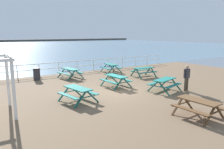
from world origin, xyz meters
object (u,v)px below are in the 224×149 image
at_px(picnic_table_far_left, 111,66).
at_px(litter_bin, 37,74).
at_px(picnic_table_near_right, 165,82).
at_px(visitor, 187,76).
at_px(picnic_table_far_right, 198,104).
at_px(picnic_table_seaward, 70,71).
at_px(picnic_table_corner, 116,78).
at_px(picnic_table_mid_centre, 144,70).
at_px(picnic_table_near_left, 78,91).

height_order(picnic_table_far_left, litter_bin, litter_bin).
height_order(picnic_table_near_right, visitor, visitor).
xyz_separation_m(picnic_table_far_left, picnic_table_far_right, (-3.04, -11.62, 0.00)).
height_order(picnic_table_seaward, picnic_table_corner, same).
height_order(picnic_table_seaward, litter_bin, litter_bin).
relative_size(picnic_table_far_left, litter_bin, 2.07).
bearing_deg(picnic_table_mid_centre, picnic_table_near_right, -111.09).
bearing_deg(picnic_table_near_right, picnic_table_corner, 111.42).
bearing_deg(picnic_table_mid_centre, picnic_table_far_left, 113.04).
xyz_separation_m(picnic_table_seaward, litter_bin, (-2.53, 0.66, -0.10)).
distance_m(picnic_table_far_right, visitor, 4.56).
distance_m(picnic_table_far_left, picnic_table_far_right, 12.01).
height_order(picnic_table_near_left, picnic_table_corner, same).
relative_size(picnic_table_far_right, picnic_table_seaward, 0.93).
relative_size(picnic_table_seaward, visitor, 1.21).
relative_size(picnic_table_far_right, visitor, 1.13).
xyz_separation_m(picnic_table_far_right, picnic_table_seaward, (-1.24, 11.18, 0.00)).
bearing_deg(visitor, picnic_table_near_right, -123.84).
xyz_separation_m(picnic_table_far_left, picnic_table_corner, (-2.86, -5.01, 0.00)).
bearing_deg(picnic_table_near_left, visitor, -114.11).
relative_size(picnic_table_near_right, litter_bin, 2.23).
xyz_separation_m(picnic_table_mid_centre, litter_bin, (-7.95, 3.55, -0.10)).
xyz_separation_m(picnic_table_corner, litter_bin, (-3.95, 5.23, -0.10)).
bearing_deg(picnic_table_corner, picnic_table_mid_centre, -69.72).
height_order(picnic_table_near_left, visitor, visitor).
relative_size(picnic_table_seaward, picnic_table_corner, 1.07).
bearing_deg(visitor, litter_bin, -140.19).
bearing_deg(picnic_table_near_left, litter_bin, -6.91).
relative_size(picnic_table_near_right, picnic_table_mid_centre, 1.11).
xyz_separation_m(picnic_table_far_right, litter_bin, (-3.78, 11.84, -0.10)).
bearing_deg(picnic_table_far_left, picnic_table_corner, 156.94).
distance_m(picnic_table_near_left, picnic_table_corner, 4.01).
bearing_deg(picnic_table_near_right, litter_bin, 112.06).
xyz_separation_m(picnic_table_near_right, litter_bin, (-5.89, 7.88, -0.10)).
height_order(picnic_table_near_left, picnic_table_near_right, same).
bearing_deg(visitor, picnic_table_near_left, -103.74).
distance_m(picnic_table_near_left, visitor, 6.93).
bearing_deg(picnic_table_seaward, picnic_table_corner, -171.27).
distance_m(picnic_table_near_right, picnic_table_corner, 3.29).
relative_size(picnic_table_mid_centre, picnic_table_far_left, 0.97).
xyz_separation_m(visitor, litter_bin, (-7.02, 8.66, -0.47)).
xyz_separation_m(picnic_table_far_left, picnic_table_seaward, (-4.28, -0.44, 0.00)).
xyz_separation_m(picnic_table_far_right, picnic_table_corner, (0.18, 6.62, 0.00)).
bearing_deg(picnic_table_near_left, picnic_table_near_right, -109.32).
bearing_deg(picnic_table_far_right, litter_bin, 14.81).
bearing_deg(picnic_table_near_left, picnic_table_mid_centre, -75.69).
bearing_deg(picnic_table_far_right, picnic_table_near_left, 32.21).
xyz_separation_m(picnic_table_mid_centre, picnic_table_far_right, (-4.17, -8.29, 0.00)).
bearing_deg(picnic_table_far_right, picnic_table_mid_centre, -29.56).
distance_m(picnic_table_near_left, picnic_table_far_right, 6.01).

